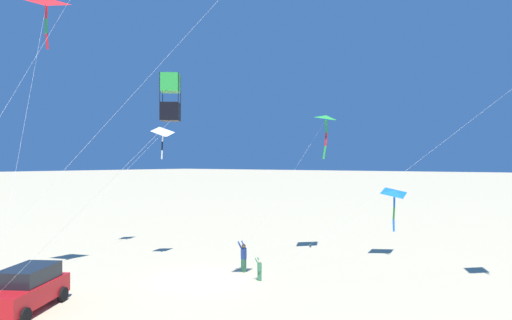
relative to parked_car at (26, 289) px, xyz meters
The scene contains 9 objects.
ground_plane 8.60m from the parked_car, 162.53° to the left, with size 600.00×600.00×0.00m, color #C6B58C.
parked_car is the anchor object (origin of this frame).
person_adult_flyer 11.48m from the parked_car, 162.58° to the left, with size 0.44×0.55×1.78m.
person_child_green_jacket 11.22m from the parked_car, 151.52° to the left, with size 0.28×0.36×1.24m.
kite_delta_blue_topmost 20.76m from the parked_car, 164.44° to the left, with size 5.89×4.85×9.81m.
kite_box_checkered_midright 11.73m from the parked_car, 89.09° to the left, with size 1.90×10.40×9.15m.
kite_delta_long_streamer_left 22.52m from the parked_car, 155.56° to the left, with size 10.14×4.95×4.76m.
kite_delta_yellow_midlevel 14.89m from the parked_car, 128.09° to the right, with size 6.05×5.75×15.55m.
kite_delta_orange_high_right 12.89m from the parked_car, 165.66° to the right, with size 10.85×1.05×8.76m.
Camera 1 is at (17.97, 16.78, 6.40)m, focal length 31.39 mm.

